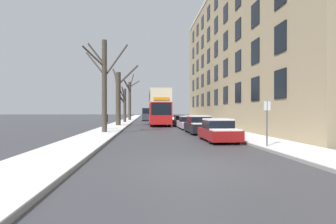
{
  "coord_description": "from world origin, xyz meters",
  "views": [
    {
      "loc": [
        -1.67,
        -8.52,
        1.83
      ],
      "look_at": [
        0.85,
        21.04,
        1.77
      ],
      "focal_mm": 28.0,
      "sensor_mm": 36.0,
      "label": 1
    }
  ],
  "objects_px": {
    "bare_tree_left_0": "(104,83)",
    "bare_tree_left_3": "(130,98)",
    "parked_car_1": "(199,125)",
    "street_sign_post": "(267,121)",
    "parked_car_0": "(218,131)",
    "parked_car_2": "(188,123)",
    "bare_tree_left_1": "(119,96)",
    "double_decker_bus": "(159,106)",
    "parked_car_3": "(181,121)",
    "oncoming_van": "(147,114)",
    "bare_tree_left_2": "(124,104)",
    "pedestrian_left_sidewalk": "(106,120)"
  },
  "relations": [
    {
      "from": "parked_car_3",
      "to": "pedestrian_left_sidewalk",
      "type": "relative_size",
      "value": 2.26
    },
    {
      "from": "oncoming_van",
      "to": "street_sign_post",
      "type": "bearing_deg",
      "value": -82.2
    },
    {
      "from": "bare_tree_left_3",
      "to": "parked_car_1",
      "type": "bearing_deg",
      "value": -76.39
    },
    {
      "from": "bare_tree_left_3",
      "to": "parked_car_2",
      "type": "xyz_separation_m",
      "value": [
        7.62,
        -25.95,
        -3.86
      ]
    },
    {
      "from": "oncoming_van",
      "to": "parked_car_2",
      "type": "bearing_deg",
      "value": -80.79
    },
    {
      "from": "double_decker_bus",
      "to": "parked_car_3",
      "type": "relative_size",
      "value": 2.51
    },
    {
      "from": "bare_tree_left_0",
      "to": "bare_tree_left_1",
      "type": "relative_size",
      "value": 1.01
    },
    {
      "from": "bare_tree_left_1",
      "to": "parked_car_2",
      "type": "height_order",
      "value": "bare_tree_left_1"
    },
    {
      "from": "bare_tree_left_0",
      "to": "parked_car_3",
      "type": "xyz_separation_m",
      "value": [
        7.84,
        10.51,
        -3.55
      ]
    },
    {
      "from": "double_decker_bus",
      "to": "parked_car_2",
      "type": "height_order",
      "value": "double_decker_bus"
    },
    {
      "from": "parked_car_1",
      "to": "oncoming_van",
      "type": "xyz_separation_m",
      "value": [
        -4.17,
        31.3,
        0.66
      ]
    },
    {
      "from": "parked_car_2",
      "to": "oncoming_van",
      "type": "height_order",
      "value": "oncoming_van"
    },
    {
      "from": "bare_tree_left_3",
      "to": "street_sign_post",
      "type": "bearing_deg",
      "value": -77.55
    },
    {
      "from": "bare_tree_left_2",
      "to": "street_sign_post",
      "type": "relative_size",
      "value": 2.39
    },
    {
      "from": "parked_car_2",
      "to": "parked_car_3",
      "type": "distance_m",
      "value": 5.23
    },
    {
      "from": "parked_car_1",
      "to": "street_sign_post",
      "type": "bearing_deg",
      "value": -81.53
    },
    {
      "from": "oncoming_van",
      "to": "street_sign_post",
      "type": "xyz_separation_m",
      "value": [
        5.57,
        -40.67,
        0.01
      ]
    },
    {
      "from": "double_decker_bus",
      "to": "parked_car_3",
      "type": "distance_m",
      "value": 4.06
    },
    {
      "from": "double_decker_bus",
      "to": "street_sign_post",
      "type": "xyz_separation_m",
      "value": [
        4.07,
        -22.51,
        -1.22
      ]
    },
    {
      "from": "bare_tree_left_1",
      "to": "parked_car_2",
      "type": "bearing_deg",
      "value": -35.52
    },
    {
      "from": "bare_tree_left_0",
      "to": "parked_car_1",
      "type": "xyz_separation_m",
      "value": [
        7.84,
        -0.27,
        -3.49
      ]
    },
    {
      "from": "bare_tree_left_0",
      "to": "double_decker_bus",
      "type": "bearing_deg",
      "value": 68.13
    },
    {
      "from": "parked_car_0",
      "to": "parked_car_2",
      "type": "xyz_separation_m",
      "value": [
        -0.0,
        11.37,
        -0.02
      ]
    },
    {
      "from": "double_decker_bus",
      "to": "parked_car_3",
      "type": "bearing_deg",
      "value": -41.46
    },
    {
      "from": "double_decker_bus",
      "to": "oncoming_van",
      "type": "distance_m",
      "value": 18.26
    },
    {
      "from": "parked_car_3",
      "to": "pedestrian_left_sidewalk",
      "type": "height_order",
      "value": "pedestrian_left_sidewalk"
    },
    {
      "from": "bare_tree_left_3",
      "to": "pedestrian_left_sidewalk",
      "type": "bearing_deg",
      "value": -91.17
    },
    {
      "from": "bare_tree_left_0",
      "to": "parked_car_2",
      "type": "bearing_deg",
      "value": 33.95
    },
    {
      "from": "bare_tree_left_3",
      "to": "parked_car_2",
      "type": "bearing_deg",
      "value": -73.63
    },
    {
      "from": "double_decker_bus",
      "to": "parked_car_0",
      "type": "relative_size",
      "value": 2.52
    },
    {
      "from": "double_decker_bus",
      "to": "parked_car_1",
      "type": "xyz_separation_m",
      "value": [
        2.67,
        -13.14,
        -1.89
      ]
    },
    {
      "from": "bare_tree_left_0",
      "to": "parked_car_2",
      "type": "height_order",
      "value": "bare_tree_left_0"
    },
    {
      "from": "parked_car_2",
      "to": "bare_tree_left_0",
      "type": "bearing_deg",
      "value": -146.05
    },
    {
      "from": "parked_car_3",
      "to": "oncoming_van",
      "type": "bearing_deg",
      "value": 101.5
    },
    {
      "from": "bare_tree_left_0",
      "to": "parked_car_2",
      "type": "relative_size",
      "value": 1.68
    },
    {
      "from": "street_sign_post",
      "to": "pedestrian_left_sidewalk",
      "type": "bearing_deg",
      "value": 126.55
    },
    {
      "from": "parked_car_0",
      "to": "bare_tree_left_2",
      "type": "bearing_deg",
      "value": 106.45
    },
    {
      "from": "bare_tree_left_2",
      "to": "pedestrian_left_sidewalk",
      "type": "height_order",
      "value": "bare_tree_left_2"
    },
    {
      "from": "bare_tree_left_0",
      "to": "bare_tree_left_3",
      "type": "xyz_separation_m",
      "value": [
        0.21,
        31.23,
        0.3
      ]
    },
    {
      "from": "bare_tree_left_1",
      "to": "double_decker_bus",
      "type": "relative_size",
      "value": 0.74
    },
    {
      "from": "oncoming_van",
      "to": "pedestrian_left_sidewalk",
      "type": "xyz_separation_m",
      "value": [
        -4.02,
        -27.73,
        -0.36
      ]
    },
    {
      "from": "parked_car_0",
      "to": "parked_car_1",
      "type": "height_order",
      "value": "parked_car_1"
    },
    {
      "from": "street_sign_post",
      "to": "parked_car_2",
      "type": "bearing_deg",
      "value": 95.35
    },
    {
      "from": "street_sign_post",
      "to": "double_decker_bus",
      "type": "bearing_deg",
      "value": 100.24
    },
    {
      "from": "parked_car_0",
      "to": "pedestrian_left_sidewalk",
      "type": "bearing_deg",
      "value": 131.13
    },
    {
      "from": "double_decker_bus",
      "to": "parked_car_3",
      "type": "xyz_separation_m",
      "value": [
        2.67,
        -2.36,
        -1.95
      ]
    },
    {
      "from": "parked_car_1",
      "to": "street_sign_post",
      "type": "height_order",
      "value": "street_sign_post"
    },
    {
      "from": "bare_tree_left_2",
      "to": "parked_car_1",
      "type": "height_order",
      "value": "bare_tree_left_2"
    },
    {
      "from": "bare_tree_left_3",
      "to": "parked_car_2",
      "type": "relative_size",
      "value": 2.1
    },
    {
      "from": "parked_car_2",
      "to": "oncoming_van",
      "type": "xyz_separation_m",
      "value": [
        -4.17,
        25.75,
        0.73
      ]
    }
  ]
}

